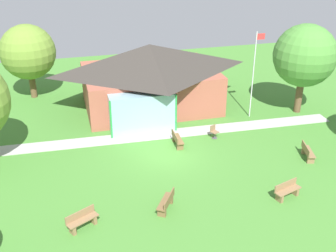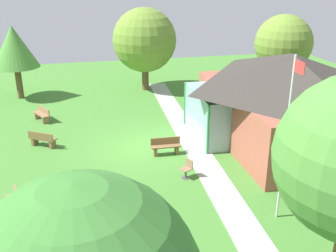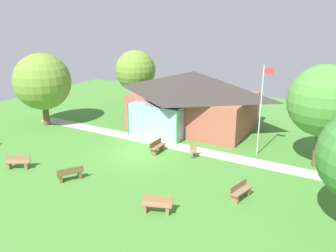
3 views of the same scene
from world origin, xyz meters
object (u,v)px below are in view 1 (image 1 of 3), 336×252
at_px(bench_front_left, 82,220).
at_px(bench_rear_near_path, 177,140).
at_px(tree_east_hedge, 305,56).
at_px(flagpole, 254,72).
at_px(pavilion, 150,76).
at_px(patio_chair_lawn_spare, 214,132).
at_px(bench_front_center, 166,203).
at_px(bench_front_right, 287,190).
at_px(tree_behind_pavilion_left, 28,52).
at_px(bench_lawn_far_right, 308,152).

xyz_separation_m(bench_front_left, bench_rear_near_path, (6.32, 6.39, 0.00)).
height_order(bench_rear_near_path, tree_east_hedge, tree_east_hedge).
bearing_deg(flagpole, bench_rear_near_path, -155.50).
bearing_deg(pavilion, patio_chair_lawn_spare, -64.71).
height_order(pavilion, bench_rear_near_path, pavilion).
bearing_deg(bench_front_left, bench_rear_near_path, -162.65).
relative_size(pavilion, bench_front_center, 7.02).
bearing_deg(bench_front_right, tree_behind_pavilion_left, -71.87).
bearing_deg(pavilion, bench_front_left, -115.33).
relative_size(flagpole, bench_front_left, 3.99).
distance_m(pavilion, bench_rear_near_path, 6.74).
distance_m(bench_front_center, patio_chair_lawn_spare, 8.11).
height_order(pavilion, bench_front_right, pavilion).
xyz_separation_m(flagpole, bench_front_right, (-2.46, -9.56, -2.95)).
relative_size(bench_front_right, tree_east_hedge, 0.24).
bearing_deg(bench_lawn_far_right, flagpole, -158.26).
distance_m(bench_front_left, bench_front_center, 4.04).
bearing_deg(tree_behind_pavilion_left, tree_east_hedge, -23.17).
relative_size(flagpole, tree_east_hedge, 0.95).
relative_size(pavilion, patio_chair_lawn_spare, 12.24).
relative_size(bench_lawn_far_right, tree_east_hedge, 0.24).
xyz_separation_m(bench_front_center, bench_rear_near_path, (2.29, 6.09, 0.00)).
bearing_deg(bench_front_center, pavilion, 23.59).
distance_m(flagpole, bench_rear_near_path, 7.51).
height_order(bench_front_center, bench_rear_near_path, same).
bearing_deg(patio_chair_lawn_spare, bench_front_center, 28.68).
bearing_deg(flagpole, tree_behind_pavilion_left, 152.21).
bearing_deg(bench_rear_near_path, bench_front_center, -18.99).
height_order(pavilion, flagpole, flagpole).
bearing_deg(tree_east_hedge, tree_behind_pavilion_left, 156.83).
relative_size(bench_front_center, bench_rear_near_path, 0.99).
bearing_deg(bench_front_center, bench_front_left, 127.02).
distance_m(bench_lawn_far_right, tree_east_hedge, 7.93).
height_order(bench_rear_near_path, patio_chair_lawn_spare, patio_chair_lawn_spare).
xyz_separation_m(bench_front_center, tree_east_hedge, (12.30, 8.85, 3.81)).
height_order(bench_front_right, bench_front_center, same).
bearing_deg(tree_east_hedge, bench_rear_near_path, -164.60).
distance_m(bench_lawn_far_right, tree_behind_pavilion_left, 21.49).
distance_m(bench_front_center, tree_east_hedge, 15.62).
relative_size(tree_east_hedge, tree_behind_pavilion_left, 1.11).
relative_size(patio_chair_lawn_spare, tree_east_hedge, 0.13).
distance_m(flagpole, tree_east_hedge, 3.83).
distance_m(pavilion, bench_lawn_far_right, 12.44).
relative_size(pavilion, bench_front_left, 6.87).
height_order(bench_lawn_far_right, patio_chair_lawn_spare, patio_chair_lawn_spare).
distance_m(bench_rear_near_path, tree_east_hedge, 11.06).
height_order(bench_rear_near_path, tree_behind_pavilion_left, tree_behind_pavilion_left).
distance_m(bench_front_right, bench_front_center, 6.14).
height_order(bench_front_center, tree_behind_pavilion_left, tree_behind_pavilion_left).
height_order(flagpole, patio_chair_lawn_spare, flagpole).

